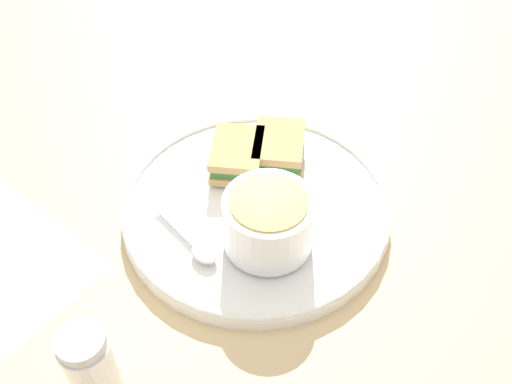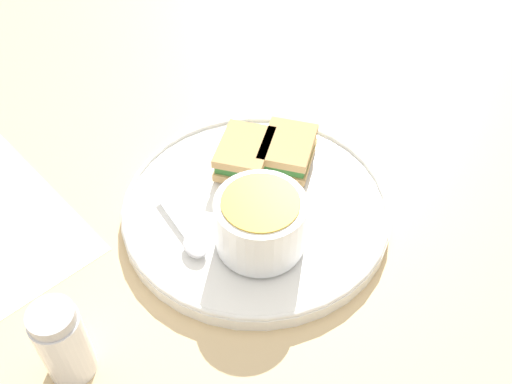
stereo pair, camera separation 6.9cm
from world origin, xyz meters
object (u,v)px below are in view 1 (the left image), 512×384
Objects in this scene: soup_bowl at (268,221)px; salt_shaker at (91,366)px; spoon at (200,249)px; sandwich_half_near at (279,148)px; sandwich_half_far at (237,155)px.

soup_bowl is 0.23m from salt_shaker.
spoon is 1.10× the size of sandwich_half_near.
sandwich_half_far is (0.02, -0.05, 0.00)m from sandwich_half_near.
spoon is 1.10× the size of sandwich_half_far.
sandwich_half_far is at bearing -66.08° from sandwich_half_near.
soup_bowl is 0.13m from sandwich_half_near.
sandwich_half_near is 0.34m from salt_shaker.
soup_bowl is 1.08× the size of spoon.
salt_shaker is (0.32, -0.12, 0.01)m from sandwich_half_near.
salt_shaker is at bearing -13.64° from sandwich_half_far.
salt_shaker reaches higher than sandwich_half_near.
sandwich_half_far reaches higher than spoon.
salt_shaker is at bearing -34.49° from soup_bowl.
spoon is at bearing 159.82° from salt_shaker.
sandwich_half_near is (-0.16, 0.06, 0.01)m from spoon.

